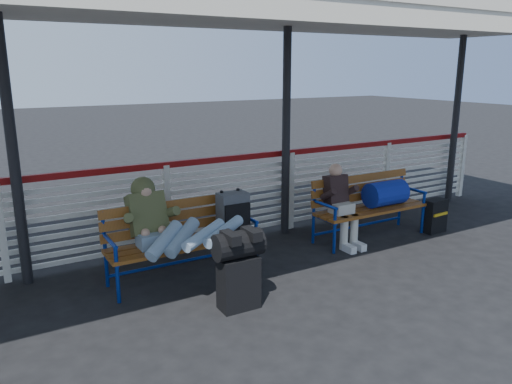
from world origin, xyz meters
TOP-DOWN VIEW (x-y plane):
  - ground at (0.00, 0.00)m, footprint 60.00×60.00m
  - fence at (0.00, 1.90)m, footprint 12.08×0.08m
  - canopy at (-0.00, 0.87)m, footprint 12.60×3.60m
  - luggage_stack at (0.03, -0.05)m, footprint 0.51×0.29m
  - bench_left at (0.07, 0.98)m, footprint 1.80×0.56m
  - bench_right at (2.88, 0.93)m, footprint 1.80×0.56m
  - traveler_man at (-0.32, 0.64)m, footprint 0.94×1.63m
  - companion_person at (2.19, 0.93)m, footprint 0.32×0.66m
  - suitcase_side at (3.79, 0.63)m, footprint 0.38×0.24m

SIDE VIEW (x-z plane):
  - ground at x=0.00m, z-range 0.00..0.00m
  - suitcase_side at x=3.79m, z-range 0.00..0.51m
  - luggage_stack at x=0.03m, z-range 0.04..0.88m
  - companion_person at x=2.19m, z-range 0.02..1.17m
  - bench_right at x=2.88m, z-range 0.15..1.07m
  - bench_left at x=0.07m, z-range 0.13..1.10m
  - fence at x=0.00m, z-range 0.04..1.28m
  - traveler_man at x=-0.32m, z-range 0.33..1.10m
  - canopy at x=0.00m, z-range 1.46..4.62m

